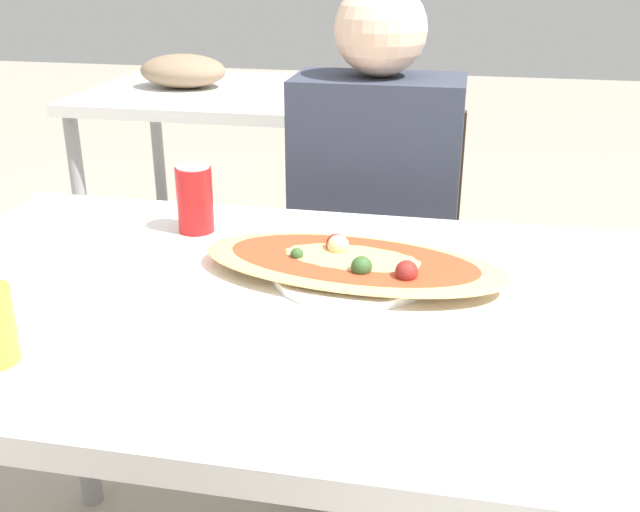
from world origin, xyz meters
The scene contains 6 objects.
dining_table centered at (0.00, 0.00, 0.70)m, with size 1.30×0.79×0.78m.
chair_far_seated centered at (0.05, 0.73, 0.50)m, with size 0.40×0.40×0.90m.
person_seated centered at (0.05, 0.61, 0.70)m, with size 0.37×0.24×1.20m.
pizza_main centered at (0.08, 0.10, 0.80)m, with size 0.52×0.28×0.06m.
soda_can centered at (-0.24, 0.24, 0.84)m, with size 0.07×0.07×0.12m.
background_table centered at (-0.62, 1.66, 0.71)m, with size 1.10×0.80×0.90m.
Camera 1 is at (0.24, -0.99, 1.27)m, focal length 42.00 mm.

